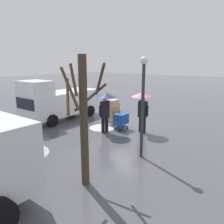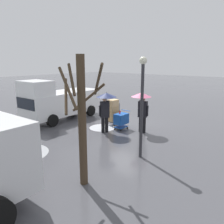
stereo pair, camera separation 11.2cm
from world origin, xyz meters
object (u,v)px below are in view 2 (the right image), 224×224
object	(u,v)px
cargo_van_parked_right	(59,101)
bare_tree_near	(82,118)
shopping_cart_vendor	(121,119)
pedestrian_pink_side	(106,103)
hand_dolly_boxes	(113,111)
pedestrian_black_side	(142,103)
street_lamp	(142,98)

from	to	relation	value
cargo_van_parked_right	bare_tree_near	bearing A→B (deg)	147.08
shopping_cart_vendor	bare_tree_near	distance (m)	5.92
cargo_van_parked_right	pedestrian_pink_side	distance (m)	4.11
cargo_van_parked_right	shopping_cart_vendor	bearing A→B (deg)	-170.18
shopping_cart_vendor	hand_dolly_boxes	size ratio (longest dim) A/B	0.69
hand_dolly_boxes	pedestrian_black_side	xyz separation A→B (m)	(-1.99, 0.09, 0.76)
pedestrian_black_side	bare_tree_near	size ratio (longest dim) A/B	0.55
shopping_cart_vendor	pedestrian_pink_side	world-z (taller)	pedestrian_pink_side
cargo_van_parked_right	pedestrian_pink_side	xyz separation A→B (m)	(-4.09, 0.18, 0.41)
hand_dolly_boxes	street_lamp	distance (m)	4.86
shopping_cart_vendor	bare_tree_near	xyz separation A→B (m)	(-2.43, 5.18, 1.53)
cargo_van_parked_right	hand_dolly_boxes	xyz separation A→B (m)	(-3.52, -1.15, -0.35)
pedestrian_black_side	bare_tree_near	xyz separation A→B (m)	(-1.32, 5.48, 0.51)
shopping_cart_vendor	cargo_van_parked_right	bearing A→B (deg)	9.82
bare_tree_near	shopping_cart_vendor	bearing A→B (deg)	-64.91
cargo_van_parked_right	street_lamp	distance (m)	7.45
cargo_van_parked_right	shopping_cart_vendor	distance (m)	4.51
street_lamp	pedestrian_black_side	bearing A→B (deg)	-58.73
pedestrian_black_side	cargo_van_parked_right	bearing A→B (deg)	10.91
pedestrian_pink_side	bare_tree_near	xyz separation A→B (m)	(-2.74, 4.24, 0.51)
shopping_cart_vendor	pedestrian_black_side	distance (m)	1.53
shopping_cart_vendor	pedestrian_pink_side	size ratio (longest dim) A/B	0.49
pedestrian_pink_side	street_lamp	distance (m)	3.51
cargo_van_parked_right	hand_dolly_boxes	bearing A→B (deg)	-161.84
hand_dolly_boxes	pedestrian_black_side	bearing A→B (deg)	177.32
pedestrian_black_side	street_lamp	world-z (taller)	street_lamp
cargo_van_parked_right	bare_tree_near	size ratio (longest dim) A/B	1.39
shopping_cart_vendor	street_lamp	size ratio (longest dim) A/B	0.27
pedestrian_black_side	bare_tree_near	distance (m)	5.66
bare_tree_near	cargo_van_parked_right	bearing A→B (deg)	-32.92
hand_dolly_boxes	bare_tree_near	distance (m)	6.60
cargo_van_parked_right	shopping_cart_vendor	xyz separation A→B (m)	(-4.40, -0.76, -0.61)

